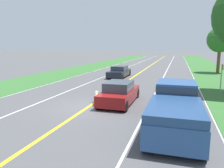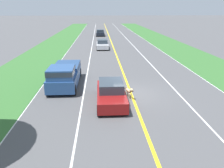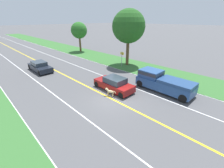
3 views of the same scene
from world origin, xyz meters
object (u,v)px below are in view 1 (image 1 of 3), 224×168
at_px(dog, 97,96).
at_px(pickup_truck, 176,107).
at_px(street_sign, 222,75).
at_px(oncoming_car, 119,72).
at_px(roadside_tree_right_far, 220,40).
at_px(ego_car, 119,93).

relative_size(dog, pickup_truck, 0.21).
height_order(dog, pickup_truck, pickup_truck).
bearing_deg(pickup_truck, dog, 149.65).
bearing_deg(street_sign, oncoming_car, 146.10).
height_order(roadside_tree_right_far, street_sign, roadside_tree_right_far).
relative_size(ego_car, dog, 3.65).
distance_m(ego_car, oncoming_car, 12.24).
relative_size(dog, street_sign, 0.53).
xyz_separation_m(ego_car, dog, (-1.31, -0.69, -0.15)).
distance_m(oncoming_car, roadside_tree_right_far, 14.88).
bearing_deg(ego_car, street_sign, 36.89).
distance_m(pickup_truck, oncoming_car, 16.76).
height_order(ego_car, street_sign, street_sign).
height_order(oncoming_car, street_sign, street_sign).
bearing_deg(dog, street_sign, 15.68).
xyz_separation_m(oncoming_car, roadside_tree_right_far, (12.02, 7.86, 3.90)).
relative_size(ego_car, street_sign, 1.92).
distance_m(ego_car, pickup_truck, 5.00).
bearing_deg(street_sign, pickup_truck, -110.78).
bearing_deg(roadside_tree_right_far, oncoming_car, -146.82).
distance_m(ego_car, roadside_tree_right_far, 21.93).
bearing_deg(ego_car, oncoming_car, 105.01).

